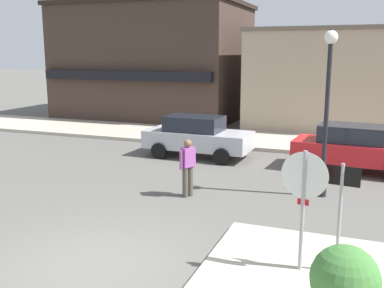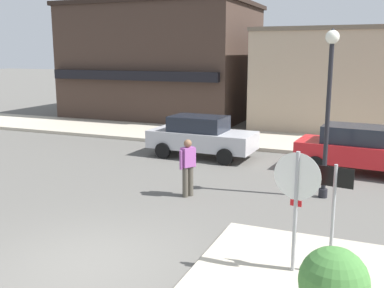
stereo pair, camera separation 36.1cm
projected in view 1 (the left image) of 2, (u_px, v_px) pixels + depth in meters
The scene contains 10 objects.
ground_plane at pixel (92, 267), 8.36m from camera, with size 160.00×160.00×0.00m, color #5B5954.
kerb_far at pixel (252, 140), 20.17m from camera, with size 80.00×4.00×0.15m, color #B7AD99.
stop_sign at pixel (303, 195), 7.71m from camera, with size 0.81×0.14×2.30m.
one_way_sign at pixel (340, 207), 7.67m from camera, with size 0.60×0.10×2.10m.
lamp_post at pixel (328, 89), 11.90m from camera, with size 0.36×0.36×4.54m.
parked_car_nearest at pixel (197, 136), 17.04m from camera, with size 4.06×1.99×1.56m.
parked_car_second at pixel (355, 148), 14.95m from camera, with size 4.13×2.13×1.56m.
pedestrian_crossing_near at pixel (188, 166), 12.29m from camera, with size 0.37×0.53×1.61m.
building_corner_shop at pixel (156, 61), 27.40m from camera, with size 10.75×8.04×6.76m.
building_storefront_left_near at pixel (317, 79), 23.65m from camera, with size 6.73×6.63×5.10m.
Camera 1 is at (4.48, -6.57, 3.93)m, focal length 42.00 mm.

